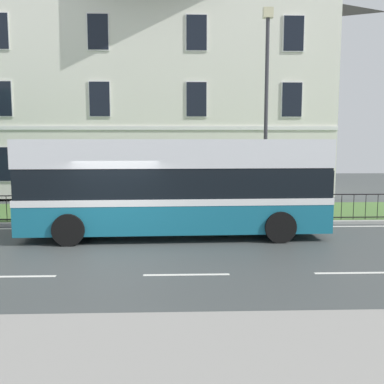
{
  "coord_description": "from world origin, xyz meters",
  "views": [
    {
      "loc": [
        1.79,
        -11.61,
        3.12
      ],
      "look_at": [
        2.33,
        4.15,
        1.21
      ],
      "focal_mm": 40.86,
      "sensor_mm": 36.0,
      "label": 1
    }
  ],
  "objects": [
    {
      "name": "single_decker_bus",
      "position": [
        1.73,
        2.33,
        1.64
      ],
      "size": [
        9.68,
        2.76,
        3.12
      ],
      "rotation": [
        0.0,
        0.0,
        0.03
      ],
      "color": "#186883",
      "rests_on": "ground_plane"
    },
    {
      "name": "iron_verge_railing",
      "position": [
        0.37,
        4.4,
        0.62
      ],
      "size": [
        18.89,
        0.04,
        0.97
      ],
      "color": "black",
      "rests_on": "ground_plane"
    },
    {
      "name": "ground_plane",
      "position": [
        0.0,
        0.87,
        -0.02
      ],
      "size": [
        60.0,
        56.0,
        0.18
      ],
      "color": "#3F4443"
    },
    {
      "name": "street_lamp_post",
      "position": [
        5.12,
        4.82,
        4.5
      ],
      "size": [
        0.36,
        0.24,
        7.75
      ],
      "color": "#333338",
      "rests_on": "ground_plane"
    },
    {
      "name": "georgian_townhouse",
      "position": [
        0.37,
        14.67,
        6.25
      ],
      "size": [
        19.59,
        8.4,
        12.2
      ],
      "color": "silver",
      "rests_on": "ground_plane"
    }
  ]
}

